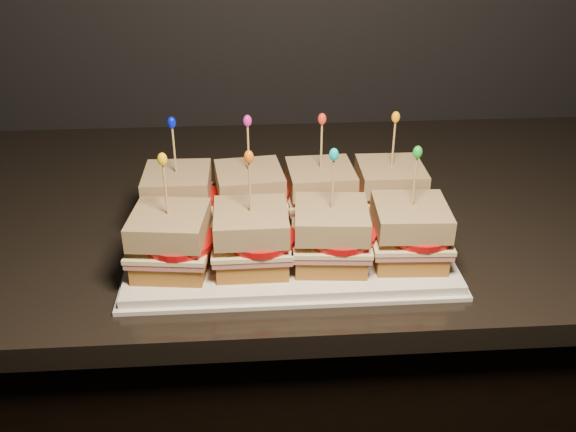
{
  "coord_description": "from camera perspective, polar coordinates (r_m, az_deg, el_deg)",
  "views": [
    {
      "loc": [
        -0.51,
        0.71,
        1.36
      ],
      "look_at": [
        -0.45,
        1.49,
        0.93
      ],
      "focal_mm": 40.0,
      "sensor_mm": 36.0,
      "label": 1
    }
  ],
  "objects": [
    {
      "name": "sandwich_2_tomato",
      "position": [
        0.95,
        3.64,
        2.16
      ],
      "size": [
        0.09,
        0.09,
        0.01
      ],
      "primitive_type": "cylinder",
      "color": "#BB0D0F",
      "rests_on": "sandwich_2_cheese"
    },
    {
      "name": "sandwich_5_ham",
      "position": [
        0.84,
        -3.25,
        -2.61
      ],
      "size": [
        0.1,
        0.1,
        0.01
      ],
      "primitive_type": "cube",
      "rotation": [
        0.0,
        0.0,
        0.01
      ],
      "color": "#B15752",
      "rests_on": "sandwich_5_bread_bot"
    },
    {
      "name": "sandwich_1_bread_bot",
      "position": [
        0.96,
        -3.37,
        0.43
      ],
      "size": [
        0.1,
        0.1,
        0.03
      ],
      "primitive_type": "cube",
      "rotation": [
        0.0,
        0.0,
        0.11
      ],
      "color": "brown",
      "rests_on": "platter"
    },
    {
      "name": "sandwich_7_pick",
      "position": [
        0.83,
        11.15,
        2.73
      ],
      "size": [
        0.0,
        0.0,
        0.09
      ],
      "primitive_type": "cylinder",
      "color": "tan",
      "rests_on": "sandwich_7_bread_top"
    },
    {
      "name": "sandwich_1_ham",
      "position": [
        0.95,
        -3.4,
        1.32
      ],
      "size": [
        0.11,
        0.11,
        0.01
      ],
      "primitive_type": "cube",
      "rotation": [
        0.0,
        0.0,
        0.11
      ],
      "color": "#B15752",
      "rests_on": "sandwich_1_bread_bot"
    },
    {
      "name": "platter",
      "position": [
        0.92,
        0.0,
        -2.52
      ],
      "size": [
        0.44,
        0.27,
        0.02
      ],
      "primitive_type": "cube",
      "color": "white",
      "rests_on": "granite_slab"
    },
    {
      "name": "sandwich_0_tomato",
      "position": [
        0.94,
        -9.03,
        1.74
      ],
      "size": [
        0.09,
        0.09,
        0.01
      ],
      "primitive_type": "cylinder",
      "color": "#BB0D0F",
      "rests_on": "sandwich_0_cheese"
    },
    {
      "name": "sandwich_6_bread_bot",
      "position": [
        0.86,
        3.77,
        -3.32
      ],
      "size": [
        0.1,
        0.1,
        0.03
      ],
      "primitive_type": "cube",
      "rotation": [
        0.0,
        0.0,
        -0.08
      ],
      "color": "brown",
      "rests_on": "platter"
    },
    {
      "name": "sandwich_4_ham",
      "position": [
        0.85,
        -10.32,
        -2.83
      ],
      "size": [
        0.11,
        0.11,
        0.01
      ],
      "primitive_type": "cube",
      "rotation": [
        0.0,
        0.0,
        -0.12
      ],
      "color": "#B15752",
      "rests_on": "sandwich_4_bread_bot"
    },
    {
      "name": "sandwich_7_tomato",
      "position": [
        0.86,
        11.61,
        -1.42
      ],
      "size": [
        0.09,
        0.09,
        0.01
      ],
      "primitive_type": "cylinder",
      "color": "#BB0D0F",
      "rests_on": "sandwich_7_cheese"
    },
    {
      "name": "sandwich_5_cheese",
      "position": [
        0.84,
        -3.26,
        -2.2
      ],
      "size": [
        0.1,
        0.1,
        0.01
      ],
      "primitive_type": "cube",
      "rotation": [
        0.0,
        0.0,
        0.01
      ],
      "color": "beige",
      "rests_on": "sandwich_5_ham"
    },
    {
      "name": "sandwich_0_pick",
      "position": [
        0.92,
        -10.06,
        5.56
      ],
      "size": [
        0.0,
        0.0,
        0.09
      ],
      "primitive_type": "cylinder",
      "color": "tan",
      "rests_on": "sandwich_0_bread_top"
    },
    {
      "name": "sandwich_6_pick",
      "position": [
        0.81,
        3.99,
        2.55
      ],
      "size": [
        0.0,
        0.0,
        0.09
      ],
      "primitive_type": "cylinder",
      "color": "tan",
      "rests_on": "sandwich_6_bread_top"
    },
    {
      "name": "sandwich_4_bread_bot",
      "position": [
        0.86,
        -10.22,
        -3.78
      ],
      "size": [
        0.1,
        0.1,
        0.03
      ],
      "primitive_type": "cube",
      "rotation": [
        0.0,
        0.0,
        -0.12
      ],
      "color": "brown",
      "rests_on": "platter"
    },
    {
      "name": "sandwich_6_cheese",
      "position": [
        0.85,
        3.82,
        -1.95
      ],
      "size": [
        0.11,
        0.11,
        0.01
      ],
      "primitive_type": "cube",
      "rotation": [
        0.0,
        0.0,
        -0.08
      ],
      "color": "beige",
      "rests_on": "sandwich_6_ham"
    },
    {
      "name": "sandwich_3_tomato",
      "position": [
        0.97,
        9.8,
        2.32
      ],
      "size": [
        0.09,
        0.09,
        0.01
      ],
      "primitive_type": "cylinder",
      "color": "#BB0D0F",
      "rests_on": "sandwich_3_cheese"
    },
    {
      "name": "sandwich_5_pick",
      "position": [
        0.8,
        -3.41,
        2.32
      ],
      "size": [
        0.0,
        0.0,
        0.09
      ],
      "primitive_type": "cylinder",
      "color": "tan",
      "rests_on": "sandwich_5_bread_top"
    },
    {
      "name": "sandwich_6_frill",
      "position": [
        0.79,
        4.1,
        5.47
      ],
      "size": [
        0.01,
        0.01,
        0.02
      ],
      "primitive_type": "ellipsoid",
      "color": "#0BB9C3",
      "rests_on": "sandwich_6_pick"
    },
    {
      "name": "sandwich_7_bread_bot",
      "position": [
        0.88,
        10.56,
        -3.02
      ],
      "size": [
        0.1,
        0.1,
        0.03
      ],
      "primitive_type": "cube",
      "rotation": [
        0.0,
        0.0,
        -0.05
      ],
      "color": "brown",
      "rests_on": "platter"
    },
    {
      "name": "sandwich_5_bread_top",
      "position": [
        0.82,
        -3.32,
        -0.54
      ],
      "size": [
        0.09,
        0.09,
        0.03
      ],
      "primitive_type": "cube",
      "rotation": [
        0.0,
        0.0,
        0.01
      ],
      "color": "#552E0C",
      "rests_on": "sandwich_5_tomato"
    },
    {
      "name": "sandwich_3_ham",
      "position": [
        0.97,
        8.96,
        1.7
      ],
      "size": [
        0.1,
        0.1,
        0.01
      ],
      "primitive_type": "cube",
      "rotation": [
        0.0,
        0.0,
        -0.01
      ],
      "color": "#B15752",
      "rests_on": "sandwich_3_bread_bot"
    },
    {
      "name": "sandwich_0_cheese",
      "position": [
        0.95,
        -9.68,
        1.48
      ],
      "size": [
        0.1,
        0.1,
        0.01
      ],
      "primitive_type": "cube",
      "rotation": [
        0.0,
        0.0,
        -0.01
      ],
      "color": "beige",
      "rests_on": "sandwich_0_ham"
    },
    {
      "name": "sandwich_0_bread_top",
      "position": [
        0.94,
        -9.82,
        2.99
      ],
      "size": [
        0.1,
        0.1,
        0.03
      ],
      "primitive_type": "cube",
      "rotation": [
        0.0,
        0.0,
        -0.01
      ],
      "color": "#552E0C",
      "rests_on": "sandwich_0_tomato"
    },
    {
      "name": "sandwich_1_tomato",
      "position": [
        0.94,
        -2.68,
        1.96
      ],
      "size": [
        0.09,
        0.09,
        0.01
      ],
      "primitive_type": "cylinder",
      "color": "#BB0D0F",
      "rests_on": "sandwich_1_cheese"
    },
    {
      "name": "sandwich_4_cheese",
      "position": [
        0.84,
        -10.36,
        -2.42
      ],
      "size": [
        0.11,
        0.11,
        0.01
      ],
      "primitive_type": "cube",
      "rotation": [
        0.0,
        0.0,
        -0.12
      ],
      "color": "beige",
      "rests_on": "sandwich_4_ham"
    },
    {
      "name": "sandwich_3_bread_bot",
      "position": [
        0.98,
        8.89,
        0.83
      ],
      "size": [
        0.09,
        0.09,
        0.03
      ],
      "primitive_type": "cube",
      "rotation": [
        0.0,
        0.0,
        -0.01
      ],
      "color": "brown",
      "rests_on": "platter"
    },
    {
      "name": "sandwich_2_frill",
      "position": [
        0.91,
        3.05,
        8.61
      ],
      "size": [
        0.01,
        0.01,
        0.02
      ],
      "primitive_type": "ellipsoid",
      "color": "red",
      "rests_on": "sandwich_2_pick"
    },
    {
      "name": "sandwich_7_frill",
      "position": [
        0.81,
        11.45,
        5.58
      ],
      "size": [
        0.01,
        0.01,
        0.02
      ],
      "primitive_type": "ellipsoid",
      "color": "green",
      "rests_on": "sandwich_7_pick"
    },
    {
      "name": "cabinet",
      "position": [
        1.33,
        -0.06,
        -16.03
      ],
      "size": [
        2.55,
        0.67,
        0.84
      ],
      "primitive_type": "cube",
      "color": "black",
      "rests_on": "ground"
    },
    {
      "name": "sandwich_2_bread_bot",
      "position": [
        0.97,
        2.83,
        0.63
      ],
      "size": [
        0.1,
        0.1,
        0.03
      ],
      "primitive_type": "cube",
      "rotation": [
        0.0,
        0.0,
        0.05
      ],
      "color": "brown",
      "rests_on": "platter"
    },
    {
      "name": "sandwich_7_bread_top",
      "position": [
        0.85,
        10.86,
        -0.05
      ],
      "size": [
        0.1,
        0.1,
        0.03
      ],
      "primitive_type": "cube",
      "rotation": [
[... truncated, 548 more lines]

